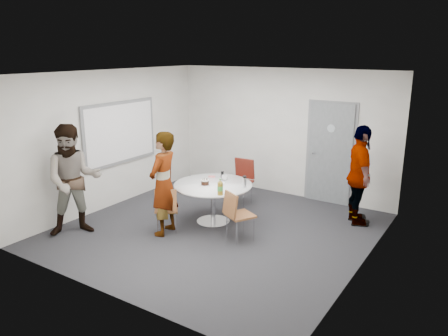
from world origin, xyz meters
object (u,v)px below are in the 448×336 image
Objects in this scene: chair_near_right at (236,211)px; chair_far at (242,177)px; whiteboard at (121,133)px; door at (330,154)px; table at (214,190)px; person_left at (74,180)px; chair_near_left at (166,206)px; person_right at (360,176)px; person_main at (163,184)px.

chair_far reaches higher than chair_near_right.
door is at bearing 32.66° from whiteboard.
chair_near_right is (2.96, -0.40, -0.94)m from whiteboard.
table is 1.66× the size of chair_near_right.
door reaches higher than person_left.
chair_near_left is 0.43× the size of person_left.
chair_far is 2.33m from person_right.
whiteboard is 3.13m from chair_near_right.
whiteboard reaches higher than table.
chair_near_left is at bearing 100.78° from person_right.
door is 4.25m from whiteboard.
person_main is (1.77, -0.79, -0.56)m from whiteboard.
chair_near_left is at bearing -133.58° from chair_near_right.
person_main is at bearing -18.67° from person_left.
person_main is 1.50m from person_left.
table is (-1.34, -2.23, -0.40)m from door.
door reaches higher than chair_near_left.
person_left is (-3.05, -3.89, -0.08)m from door.
whiteboard is at bearing -123.43° from person_main.
table is 0.78× the size of person_right.
chair_far is (-1.45, -1.05, -0.46)m from door.
chair_far is at bearing 43.43° from chair_near_left.
whiteboard reaches higher than chair_near_left.
person_left is (-2.45, -1.21, 0.44)m from chair_near_right.
chair_near_right reaches higher than chair_near_left.
table is 0.99m from person_main.
chair_near_left is at bearing -23.22° from whiteboard.
door is at bearing 22.38° from chair_near_left.
person_left reaches higher than person_right.
chair_near_right is 0.45× the size of person_left.
chair_far is 0.51× the size of person_right.
person_right is at bearing -44.81° from door.
chair_near_right is 2.77m from person_left.
person_left is at bearing -72.35° from whiteboard.
chair_near_right is at bearing -25.23° from person_left.
chair_far is at bearing 95.07° from table.
person_right is at bearing 32.25° from table.
door reaches higher than person_right.
chair_near_right is at bearing 112.23° from person_right.
chair_far is 3.28m from person_left.
person_main is at bearing -120.18° from door.
person_left is at bearing 175.21° from chair_near_left.
table is 0.74× the size of person_left.
chair_near_left is 0.40m from person_main.
person_main is at bearing -117.76° from table.
whiteboard is 4.67m from person_right.
table is at bearing 1.39° from whiteboard.
chair_near_right is at bearing -31.15° from table.
person_left is (-1.71, -1.66, 0.32)m from table.
chair_far is at bearing 146.07° from chair_near_right.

